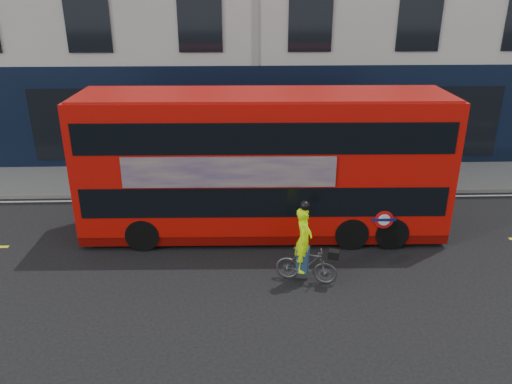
{
  "coord_description": "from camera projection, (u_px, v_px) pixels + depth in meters",
  "views": [
    {
      "loc": [
        -0.61,
        -11.0,
        6.68
      ],
      "look_at": [
        -0.17,
        2.26,
        1.25
      ],
      "focal_mm": 35.0,
      "sensor_mm": 36.0,
      "label": 1
    }
  ],
  "objects": [
    {
      "name": "bus",
      "position": [
        265.0,
        164.0,
        13.98
      ],
      "size": [
        10.24,
        2.52,
        4.1
      ],
      "rotation": [
        0.0,
        0.0,
        -0.02
      ],
      "color": "#BB0D07",
      "rests_on": "ground"
    },
    {
      "name": "lane_dashes",
      "position": [
        263.0,
        243.0,
        14.11
      ],
      "size": [
        58.0,
        0.12,
        0.01
      ],
      "primitive_type": null,
      "color": "yellow",
      "rests_on": "ground"
    },
    {
      "name": "cyclist",
      "position": [
        305.0,
        255.0,
        12.01
      ],
      "size": [
        1.57,
        0.85,
        2.13
      ],
      "rotation": [
        0.0,
        0.0,
        -0.3
      ],
      "color": "#414446",
      "rests_on": "ground"
    },
    {
      "name": "pavement",
      "position": [
        257.0,
        178.0,
        18.71
      ],
      "size": [
        60.0,
        3.0,
        0.12
      ],
      "primitive_type": "cube",
      "color": "slate",
      "rests_on": "ground"
    },
    {
      "name": "kerb",
      "position": [
        258.0,
        194.0,
        17.32
      ],
      "size": [
        60.0,
        0.12,
        0.13
      ],
      "primitive_type": "cube",
      "color": "slate",
      "rests_on": "ground"
    },
    {
      "name": "road_edge_line",
      "position": [
        258.0,
        199.0,
        17.07
      ],
      "size": [
        58.0,
        0.1,
        0.01
      ],
      "primitive_type": "cube",
      "color": "silver",
      "rests_on": "ground"
    },
    {
      "name": "ground",
      "position": [
        265.0,
        271.0,
        12.72
      ],
      "size": [
        120.0,
        120.0,
        0.0
      ],
      "primitive_type": "plane",
      "color": "black",
      "rests_on": "ground"
    }
  ]
}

